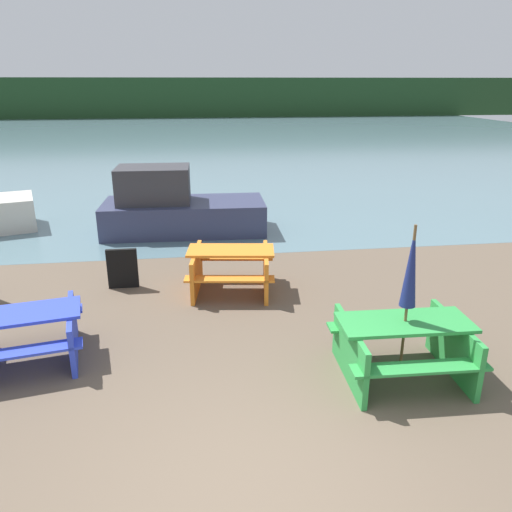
% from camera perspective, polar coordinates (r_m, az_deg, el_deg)
% --- Properties ---
extents(ground_plane, '(60.00, 60.00, 0.00)m').
position_cam_1_polar(ground_plane, '(5.13, -0.98, -25.93)').
color(ground_plane, brown).
extents(water, '(60.00, 50.00, 0.00)m').
position_cam_1_polar(water, '(35.60, -7.27, 13.33)').
color(water, slate).
rests_on(water, ground_plane).
extents(far_treeline, '(80.00, 1.60, 4.00)m').
position_cam_1_polar(far_treeline, '(55.43, -7.70, 17.50)').
color(far_treeline, '#1E3D1E').
rests_on(far_treeline, water).
extents(picnic_table_green, '(1.71, 1.43, 0.79)m').
position_cam_1_polar(picnic_table_green, '(6.74, 16.42, -9.53)').
color(picnic_table_green, green).
rests_on(picnic_table_green, ground_plane).
extents(picnic_table_blue, '(1.74, 1.64, 0.72)m').
position_cam_1_polar(picnic_table_blue, '(7.51, -25.00, -7.89)').
color(picnic_table_blue, blue).
rests_on(picnic_table_blue, ground_plane).
extents(picnic_table_orange, '(1.72, 1.58, 0.80)m').
position_cam_1_polar(picnic_table_orange, '(9.05, -2.87, -1.18)').
color(picnic_table_orange, orange).
rests_on(picnic_table_orange, ground_plane).
extents(umbrella_navy, '(0.20, 0.20, 2.05)m').
position_cam_1_polar(umbrella_navy, '(6.33, 17.29, -1.39)').
color(umbrella_navy, brown).
rests_on(umbrella_navy, ground_plane).
extents(boat, '(4.07, 1.85, 1.67)m').
position_cam_1_polar(boat, '(12.79, -9.03, 5.39)').
color(boat, '#333856').
rests_on(boat, water).
extents(signboard, '(0.55, 0.08, 0.75)m').
position_cam_1_polar(signboard, '(9.53, -15.01, -1.40)').
color(signboard, black).
rests_on(signboard, ground_plane).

